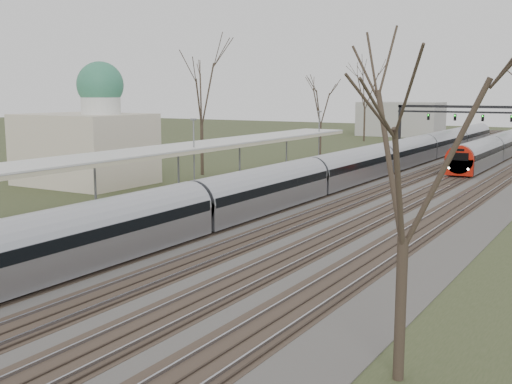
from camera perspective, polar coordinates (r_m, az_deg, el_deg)
track_bed at (r=59.52m, az=12.94°, el=1.17°), size 24.00×160.00×0.22m
platform at (r=47.88m, az=-4.32°, el=0.06°), size 3.50×69.00×1.00m
canopy at (r=43.87m, az=-7.75°, el=3.70°), size 4.10×50.00×3.11m
dome_building at (r=56.05m, az=-14.77°, el=4.40°), size 10.00×8.00×10.30m
signal_gantry at (r=88.11m, az=19.09°, el=6.52°), size 21.00×0.59×6.08m
tree_west_far at (r=60.47m, az=-4.89°, el=9.04°), size 5.50×5.50×11.33m
tree_east_near at (r=17.08m, az=13.24°, el=4.29°), size 4.50×4.50×9.27m
train_near at (r=61.70m, az=10.99°, el=2.83°), size 2.62×90.21×3.05m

